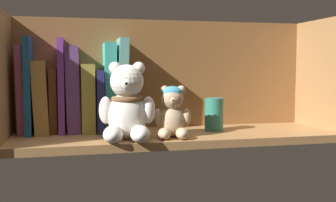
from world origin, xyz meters
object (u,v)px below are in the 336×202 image
(book_3, at_px, (54,101))
(book_9, at_px, (121,85))
(book_4, at_px, (61,86))
(book_7, at_px, (99,101))
(book_0, at_px, (21,90))
(book_5, at_px, (73,89))
(pillar_candle, at_px, (214,114))
(book_6, at_px, (88,98))
(teddy_bear_larger, at_px, (127,107))
(teddy_bear_smaller, at_px, (172,113))
(book_2, at_px, (42,97))
(book_10, at_px, (130,101))
(book_1, at_px, (29,86))
(book_8, at_px, (110,87))

(book_3, bearing_deg, book_9, 0.00)
(book_4, height_order, book_7, book_4)
(book_0, height_order, book_4, book_4)
(book_5, height_order, pillar_candle, book_5)
(book_6, height_order, teddy_bear_larger, teddy_bear_larger)
(teddy_bear_larger, relative_size, teddy_bear_smaller, 1.45)
(book_0, bearing_deg, book_2, 0.00)
(book_6, relative_size, book_10, 1.14)
(book_5, xyz_separation_m, teddy_bear_smaller, (0.24, -0.15, -0.05))
(pillar_candle, bearing_deg, teddy_bear_smaller, -151.14)
(book_1, bearing_deg, book_4, 0.00)
(book_5, bearing_deg, pillar_candle, -11.29)
(book_9, xyz_separation_m, teddy_bear_larger, (-0.00, -0.16, -0.05))
(book_2, bearing_deg, book_7, 0.00)
(book_5, bearing_deg, book_0, 180.00)
(book_0, distance_m, book_3, 0.09)
(book_10, bearing_deg, book_5, 180.00)
(book_1, bearing_deg, book_3, 0.00)
(book_3, xyz_separation_m, book_8, (0.15, 0.00, 0.03))
(book_5, bearing_deg, book_4, 180.00)
(book_0, height_order, book_5, same)
(book_2, xyz_separation_m, book_8, (0.18, 0.00, 0.02))
(book_5, xyz_separation_m, book_6, (0.04, 0.00, -0.02))
(book_6, bearing_deg, book_4, 180.00)
(book_7, bearing_deg, book_3, 180.00)
(book_8, distance_m, book_10, 0.07)
(book_9, bearing_deg, book_10, 0.00)
(book_4, relative_size, pillar_candle, 2.77)
(book_5, height_order, book_10, book_5)
(book_4, bearing_deg, book_1, 180.00)
(book_2, height_order, book_3, book_2)
(teddy_bear_smaller, height_order, pillar_candle, teddy_bear_smaller)
(book_8, distance_m, book_9, 0.03)
(book_1, distance_m, teddy_bear_smaller, 0.38)
(book_9, bearing_deg, book_3, 180.00)
(book_2, xyz_separation_m, pillar_candle, (0.45, -0.07, -0.05))
(book_3, xyz_separation_m, book_5, (0.05, 0.00, 0.03))
(book_0, height_order, book_1, book_1)
(book_10, bearing_deg, pillar_candle, -18.80)
(teddy_bear_larger, height_order, pillar_candle, teddy_bear_larger)
(book_5, distance_m, book_8, 0.10)
(book_5, bearing_deg, book_10, 0.00)
(book_1, distance_m, book_10, 0.27)
(book_7, relative_size, teddy_bear_larger, 0.89)
(book_10, bearing_deg, book_8, 180.00)
(book_1, height_order, book_9, same)
(book_7, height_order, book_9, book_9)
(book_10, relative_size, teddy_bear_larger, 0.86)
(book_0, relative_size, book_8, 0.96)
(book_1, relative_size, book_7, 1.52)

